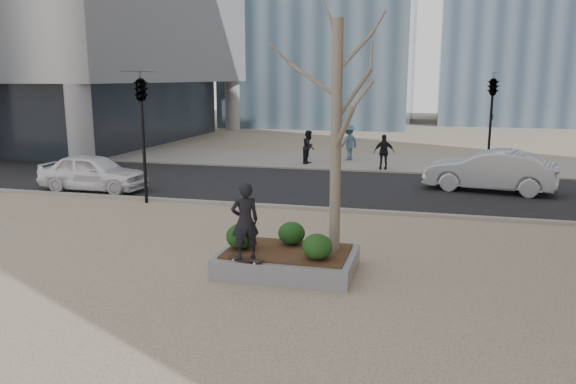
% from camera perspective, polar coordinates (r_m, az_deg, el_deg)
% --- Properties ---
extents(ground, '(120.00, 120.00, 0.00)m').
position_cam_1_polar(ground, '(13.02, -4.35, -7.66)').
color(ground, tan).
rests_on(ground, ground).
extents(street, '(60.00, 8.00, 0.02)m').
position_cam_1_polar(street, '(22.41, 3.82, 0.54)').
color(street, black).
rests_on(street, ground).
extents(far_sidewalk, '(60.00, 6.00, 0.02)m').
position_cam_1_polar(far_sidewalk, '(29.22, 6.34, 3.08)').
color(far_sidewalk, gray).
rests_on(far_sidewalk, ground).
extents(planter, '(3.00, 2.00, 0.45)m').
position_cam_1_polar(planter, '(12.67, -0.04, -7.09)').
color(planter, gray).
rests_on(planter, ground).
extents(planter_mulch, '(2.70, 1.70, 0.04)m').
position_cam_1_polar(planter_mulch, '(12.60, -0.04, -6.03)').
color(planter_mulch, '#382314').
rests_on(planter_mulch, planter).
extents(sycamore_tree, '(2.80, 2.80, 6.60)m').
position_cam_1_polar(sycamore_tree, '(12.11, 4.96, 9.21)').
color(sycamore_tree, gray).
rests_on(sycamore_tree, planter_mulch).
extents(shrub_left, '(0.67, 0.67, 0.57)m').
position_cam_1_polar(shrub_left, '(12.68, -4.81, -4.51)').
color(shrub_left, '#113410').
rests_on(shrub_left, planter_mulch).
extents(shrub_middle, '(0.62, 0.62, 0.53)m').
position_cam_1_polar(shrub_middle, '(12.96, 0.37, -4.21)').
color(shrub_middle, black).
rests_on(shrub_middle, planter_mulch).
extents(shrub_right, '(0.64, 0.64, 0.55)m').
position_cam_1_polar(shrub_right, '(11.94, 2.99, -5.56)').
color(shrub_right, '#123B16').
rests_on(shrub_right, planter_mulch).
extents(skateboard, '(0.81, 0.37, 0.08)m').
position_cam_1_polar(skateboard, '(11.99, -4.33, -6.90)').
color(skateboard, black).
rests_on(skateboard, planter).
extents(skateboarder, '(0.71, 0.65, 1.63)m').
position_cam_1_polar(skateboarder, '(11.75, -4.39, -2.94)').
color(skateboarder, black).
rests_on(skateboarder, skateboard).
extents(police_car, '(4.16, 1.69, 1.42)m').
position_cam_1_polar(police_car, '(22.68, -19.17, 1.90)').
color(police_car, white).
rests_on(police_car, street).
extents(car_silver, '(5.01, 2.50, 1.58)m').
position_cam_1_polar(car_silver, '(22.66, 19.81, 2.06)').
color(car_silver, '#AFB2B8').
rests_on(car_silver, street).
extents(pedestrian_a, '(0.74, 0.89, 1.68)m').
position_cam_1_polar(pedestrian_a, '(28.24, 2.14, 4.59)').
color(pedestrian_a, black).
rests_on(pedestrian_a, far_sidewalk).
extents(pedestrian_b, '(1.25, 1.38, 1.86)m').
position_cam_1_polar(pedestrian_b, '(29.62, 6.19, 5.04)').
color(pedestrian_b, '#426176').
rests_on(pedestrian_b, far_sidewalk).
extents(pedestrian_c, '(1.02, 0.58, 1.65)m').
position_cam_1_polar(pedestrian_c, '(26.77, 9.73, 4.02)').
color(pedestrian_c, black).
rests_on(pedestrian_c, far_sidewalk).
extents(traffic_light_near, '(0.60, 2.48, 4.50)m').
position_cam_1_polar(traffic_light_near, '(19.77, -14.48, 5.30)').
color(traffic_light_near, black).
rests_on(traffic_light_near, ground).
extents(traffic_light_far, '(0.60, 2.48, 4.50)m').
position_cam_1_polar(traffic_light_far, '(26.43, 19.87, 6.47)').
color(traffic_light_far, black).
rests_on(traffic_light_far, ground).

